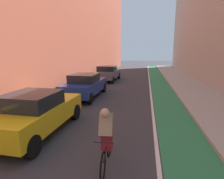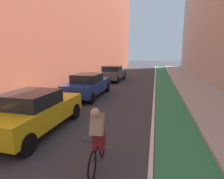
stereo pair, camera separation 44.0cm
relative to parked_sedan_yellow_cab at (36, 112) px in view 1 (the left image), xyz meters
The scene contains 9 objects.
ground_plane 9.12m from the parked_sedan_yellow_cab, 74.29° to the left, with size 98.82×98.82×0.00m, color #38383D.
bike_lane_paint 11.95m from the parked_sedan_yellow_cab, 64.31° to the left, with size 1.60×44.92×0.00m, color #2D8451.
lane_divider_stripe 11.59m from the parked_sedan_yellow_cab, 68.34° to the left, with size 0.12×44.92×0.00m, color white.
sidewalk_right 13.13m from the parked_sedan_yellow_cab, 55.05° to the left, with size 3.08×44.92×0.14m, color #A8A59E.
building_facade_right 17.28m from the parked_sedan_yellow_cab, 51.18° to the left, with size 2.40×40.92×12.74m, color #B2ADA3.
parked_sedan_yellow_cab is the anchor object (origin of this frame).
parked_sedan_blue 5.67m from the parked_sedan_yellow_cab, 90.00° to the left, with size 1.91×4.54×1.53m.
parked_sedan_gray 12.81m from the parked_sedan_yellow_cab, 90.00° to the left, with size 2.11×4.46×1.53m.
cyclist_mid 3.32m from the parked_sedan_yellow_cab, 27.94° to the right, with size 0.48×1.74×1.62m.
Camera 1 is at (1.39, 3.91, 2.92)m, focal length 29.79 mm.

